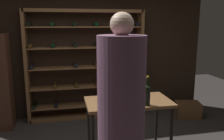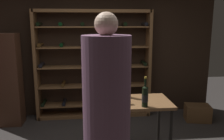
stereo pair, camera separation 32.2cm
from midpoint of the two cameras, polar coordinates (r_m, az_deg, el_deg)
back_wall at (r=4.92m, az=-2.61°, el=5.97°), size 5.12×0.10×2.94m
wine_rack at (r=4.77m, az=-2.57°, el=1.26°), size 2.34×0.32×2.20m
tasting_table at (r=3.26m, az=6.73°, el=-9.31°), size 1.16×0.62×0.89m
person_guest_khaki at (r=2.08m, az=3.23°, el=-11.40°), size 0.41×0.41×2.02m
wine_crate at (r=5.13m, az=21.88°, el=-9.71°), size 0.54×0.43×0.32m
display_cabinet at (r=4.76m, az=-22.18°, el=-2.29°), size 0.44×0.36×1.76m
wine_bottle_red_label at (r=3.12m, az=2.23°, el=-5.76°), size 0.08×0.08×0.34m
wine_bottle_gold_foil at (r=3.01m, az=11.14°, el=-6.30°), size 0.08×0.08×0.39m
wine_bottle_black_capsule at (r=3.35m, az=6.38°, el=-4.31°), size 0.08×0.08×0.38m
wine_glass_stemmed_left at (r=3.08m, az=6.84°, el=-6.39°), size 0.08×0.08×0.15m
wine_glass_stemmed_center at (r=2.93m, az=0.40°, el=-7.44°), size 0.08×0.08×0.14m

